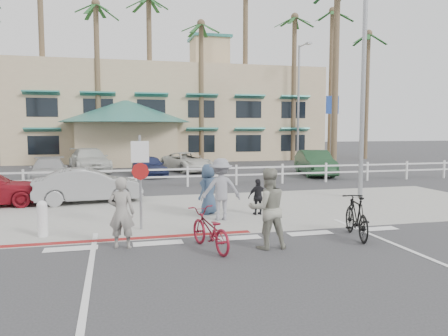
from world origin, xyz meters
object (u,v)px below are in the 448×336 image
object	(u,v)px
sign_post	(140,177)
car_white_sedan	(88,186)
bike_red	(210,230)
bike_black	(356,216)

from	to	relation	value
sign_post	car_white_sedan	bearing A→B (deg)	108.41
bike_red	car_white_sedan	distance (m)	7.95
bike_black	sign_post	bearing A→B (deg)	-9.30
sign_post	bike_black	distance (m)	5.79
sign_post	bike_red	bearing A→B (deg)	-60.21
bike_red	bike_black	size ratio (longest dim) A/B	0.98
sign_post	bike_red	xyz separation A→B (m)	(1.40, -2.44, -0.98)
bike_black	bike_red	bearing A→B (deg)	16.52
sign_post	car_white_sedan	xyz separation A→B (m)	(-1.64, 4.91, -0.81)
bike_red	car_white_sedan	bearing A→B (deg)	-81.58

